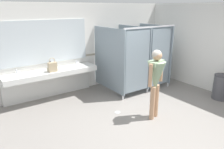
{
  "coord_description": "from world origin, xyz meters",
  "views": [
    {
      "loc": [
        -3.27,
        -3.13,
        2.5
      ],
      "look_at": [
        -0.68,
        0.55,
        1.1
      ],
      "focal_mm": 34.75,
      "sensor_mm": 36.0,
      "label": 1
    }
  ],
  "objects_px": {
    "trash_bin": "(221,87)",
    "paper_cup": "(48,70)",
    "handbag": "(52,67)",
    "person_standing": "(156,76)",
    "soap_dispenser": "(50,65)"
  },
  "relations": [
    {
      "from": "trash_bin",
      "to": "paper_cup",
      "type": "relative_size",
      "value": 7.34
    },
    {
      "from": "trash_bin",
      "to": "person_standing",
      "type": "xyz_separation_m",
      "value": [
        -2.34,
        0.29,
        0.67
      ]
    },
    {
      "from": "person_standing",
      "to": "handbag",
      "type": "bearing_deg",
      "value": 124.38
    },
    {
      "from": "trash_bin",
      "to": "paper_cup",
      "type": "height_order",
      "value": "paper_cup"
    },
    {
      "from": "trash_bin",
      "to": "soap_dispenser",
      "type": "relative_size",
      "value": 3.2
    },
    {
      "from": "person_standing",
      "to": "handbag",
      "type": "distance_m",
      "value": 2.74
    },
    {
      "from": "person_standing",
      "to": "paper_cup",
      "type": "xyz_separation_m",
      "value": [
        -1.64,
        2.34,
        -0.13
      ]
    },
    {
      "from": "soap_dispenser",
      "to": "paper_cup",
      "type": "relative_size",
      "value": 2.29
    },
    {
      "from": "handbag",
      "to": "paper_cup",
      "type": "bearing_deg",
      "value": 142.24
    },
    {
      "from": "trash_bin",
      "to": "soap_dispenser",
      "type": "height_order",
      "value": "soap_dispenser"
    },
    {
      "from": "trash_bin",
      "to": "paper_cup",
      "type": "distance_m",
      "value": 4.8
    },
    {
      "from": "trash_bin",
      "to": "person_standing",
      "type": "bearing_deg",
      "value": 172.83
    },
    {
      "from": "person_standing",
      "to": "soap_dispenser",
      "type": "relative_size",
      "value": 7.31
    },
    {
      "from": "trash_bin",
      "to": "soap_dispenser",
      "type": "distance_m",
      "value": 4.83
    },
    {
      "from": "handbag",
      "to": "paper_cup",
      "type": "xyz_separation_m",
      "value": [
        -0.09,
        0.07,
        -0.09
      ]
    }
  ]
}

